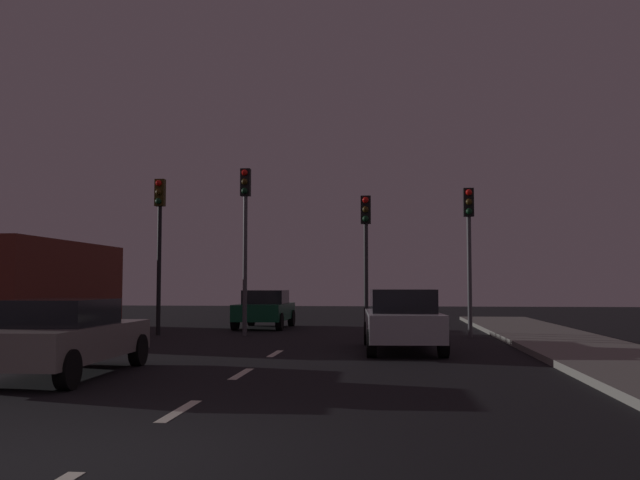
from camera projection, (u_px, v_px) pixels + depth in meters
The scene contains 12 objects.
ground_plane at pixel (248, 370), 13.47m from camera, with size 80.00×80.00×0.00m, color black.
lane_stripe_second at pixel (180, 411), 9.10m from camera, with size 0.16×1.60×0.01m, color silver.
lane_stripe_third at pixel (241, 374), 12.88m from camera, with size 0.16×1.60×0.01m, color silver.
lane_stripe_fourth at pixel (275, 353), 16.65m from camera, with size 0.16×1.60×0.01m, color silver.
traffic_signal_far_left at pixel (159, 226), 22.97m from camera, with size 0.32×0.38×5.15m.
traffic_signal_center_left at pixel (245, 219), 22.69m from camera, with size 0.32×0.38×5.45m.
traffic_signal_center_right at pixel (366, 237), 22.26m from camera, with size 0.32×0.38×4.50m.
traffic_signal_far_right at pixel (469, 232), 21.94m from camera, with size 0.32×0.38×4.71m.
car_stopped_ahead at pixel (402, 320), 17.36m from camera, with size 2.06×4.47×1.54m.
car_adjacent_lane at pixel (64, 336), 12.60m from camera, with size 1.91×4.46×1.39m.
car_oncoming_far at pixel (265, 309), 26.54m from camera, with size 1.90×3.89×1.44m.
storefront_left at pixel (3, 287), 24.25m from camera, with size 5.45×8.10×3.14m, color maroon.
Camera 1 is at (2.76, -6.40, 1.66)m, focal length 39.02 mm.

